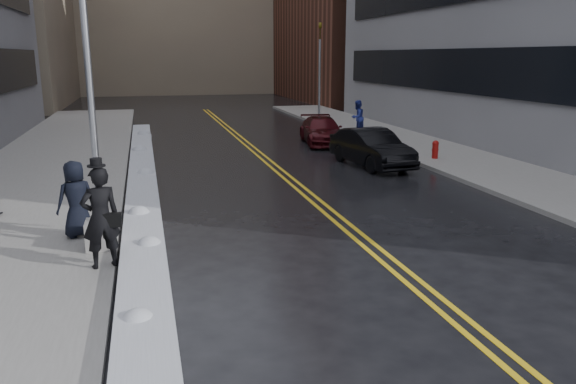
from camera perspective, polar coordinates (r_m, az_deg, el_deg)
ground at (r=11.19m, az=-1.61°, el=-8.26°), size 160.00×160.00×0.00m
sidewalk_west at (r=20.84m, az=-23.67°, el=1.16°), size 5.50×50.00×0.15m
sidewalk_east at (r=23.93m, az=16.77°, el=3.23°), size 4.00×50.00×0.15m
lane_line_left at (r=21.07m, az=-1.41°, el=2.25°), size 0.12×50.00×0.01m
lane_line_right at (r=21.14m, az=-0.62°, el=2.29°), size 0.12×50.00×0.01m
snow_ridge at (r=18.57m, az=-14.57°, el=0.77°), size 0.90×30.00×0.34m
lamppost at (r=12.28m, az=-19.11°, el=5.22°), size 0.65×0.65×7.62m
fire_hydrant at (r=23.36m, az=14.74°, el=4.29°), size 0.26×0.26×0.73m
traffic_signal at (r=35.80m, az=3.22°, el=12.43°), size 0.16×0.20×6.00m
pedestrian_fedora at (r=11.39m, az=-18.51°, el=-2.48°), size 0.84×0.67×2.00m
pedestrian_c at (r=13.56m, az=-20.74°, el=-0.67°), size 1.02×0.88×1.76m
pedestrian_east at (r=29.77m, az=7.06°, el=7.53°), size 1.09×1.04×1.78m
car_black at (r=21.92m, az=8.48°, el=4.46°), size 2.07×4.54×1.44m
car_maroon at (r=27.43m, az=3.48°, el=6.24°), size 2.36×4.59×1.27m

